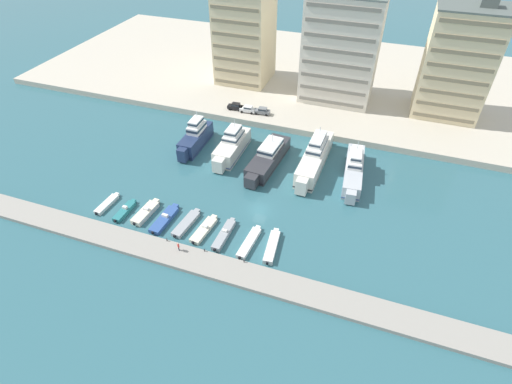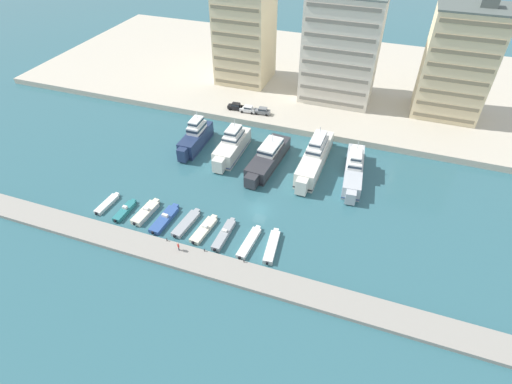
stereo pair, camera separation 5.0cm
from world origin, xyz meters
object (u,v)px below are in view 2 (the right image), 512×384
yacht_navy_far_left (196,137)px  pedestrian_near_edge (178,246)px  motorboat_cream_center_right (204,229)px  yacht_ivory_left (232,146)px  motorboat_grey_center (186,223)px  motorboat_cream_mid_left (146,212)px  motorboat_white_right (249,242)px  motorboat_blue_center_left (165,219)px  motorboat_teal_left (125,211)px  car_black_far_left (236,106)px  yacht_ivory_center_left (315,157)px  motorboat_white_far_left (107,204)px  motorboat_white_far_right (272,246)px  yacht_charcoal_mid_left (268,157)px  yacht_silver_center (354,169)px  motorboat_grey_mid_right (224,235)px  car_grey_mid_left (262,111)px  car_white_left (248,109)px

yacht_navy_far_left → pedestrian_near_edge: yacht_navy_far_left is taller
yacht_navy_far_left → motorboat_cream_center_right: (13.99, -25.38, -2.10)m
yacht_ivory_left → motorboat_grey_center: (0.78, -24.74, -1.92)m
motorboat_cream_mid_left → motorboat_white_right: (21.58, -0.60, -0.13)m
motorboat_blue_center_left → pedestrian_near_edge: bearing=-44.3°
motorboat_teal_left → motorboat_cream_center_right: size_ratio=0.83×
motorboat_cream_center_right → car_black_far_left: 44.17m
motorboat_blue_center_left → motorboat_grey_center: size_ratio=1.05×
yacht_ivory_center_left → motorboat_blue_center_left: bearing=-130.3°
motorboat_cream_center_right → pedestrian_near_edge: (-1.78, -6.35, 1.40)m
pedestrian_near_edge → motorboat_teal_left: bearing=158.8°
yacht_ivory_center_left → motorboat_teal_left: (-31.25, -27.33, -2.12)m
yacht_ivory_left → motorboat_cream_mid_left: yacht_ivory_left is taller
motorboat_white_far_left → car_black_far_left: car_black_far_left is taller
motorboat_teal_left → motorboat_white_far_right: size_ratio=0.79×
yacht_charcoal_mid_left → motorboat_cream_center_right: 24.52m
pedestrian_near_edge → motorboat_cream_center_right: bearing=74.4°
motorboat_white_right → motorboat_white_far_right: size_ratio=1.01×
yacht_navy_far_left → yacht_charcoal_mid_left: size_ratio=0.77×
yacht_silver_center → motorboat_blue_center_left: yacht_silver_center is taller
motorboat_grey_center → motorboat_grey_mid_right: motorboat_grey_mid_right is taller
yacht_charcoal_mid_left → motorboat_white_far_right: 25.49m
motorboat_blue_center_left → yacht_silver_center: bearing=39.4°
car_grey_mid_left → pedestrian_near_edge: bearing=-88.4°
yacht_ivory_center_left → motorboat_grey_center: 32.23m
yacht_ivory_left → motorboat_white_far_right: (17.75, -25.00, -1.85)m
motorboat_blue_center_left → motorboat_teal_left: bearing=-176.6°
motorboat_cream_mid_left → car_black_far_left: (1.83, 42.46, 2.04)m
yacht_ivory_left → yacht_silver_center: size_ratio=0.84×
motorboat_teal_left → yacht_ivory_center_left: bearing=41.2°
motorboat_cream_center_right → pedestrian_near_edge: pedestrian_near_edge is taller
motorboat_cream_mid_left → motorboat_white_right: 21.58m
motorboat_cream_mid_left → motorboat_grey_center: bearing=0.2°
motorboat_white_far_right → motorboat_white_far_left: bearing=-180.0°
motorboat_grey_center → motorboat_grey_mid_right: (7.87, -0.42, 0.09)m
yacht_ivory_left → motorboat_white_far_left: size_ratio=2.37×
yacht_navy_far_left → yacht_charcoal_mid_left: yacht_navy_far_left is taller
yacht_silver_center → motorboat_grey_center: yacht_silver_center is taller
yacht_navy_far_left → motorboat_grey_mid_right: 31.26m
car_white_left → car_grey_mid_left: (3.93, 0.37, 0.00)m
yacht_ivory_left → motorboat_white_right: 28.85m
yacht_silver_center → motorboat_cream_mid_left: (-35.91, -25.53, -1.54)m
motorboat_cream_center_right → car_black_far_left: size_ratio=1.92×
yacht_silver_center → motorboat_grey_center: size_ratio=2.36×
motorboat_grey_mid_right → car_white_left: bearing=104.7°
yacht_ivory_left → motorboat_blue_center_left: (-3.63, -25.15, -1.88)m
yacht_ivory_center_left → motorboat_cream_mid_left: bearing=-135.7°
car_grey_mid_left → motorboat_white_far_left: bearing=-113.0°
motorboat_grey_center → car_white_left: (-3.29, 42.08, 2.18)m
yacht_ivory_center_left → yacht_silver_center: bearing=-5.9°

